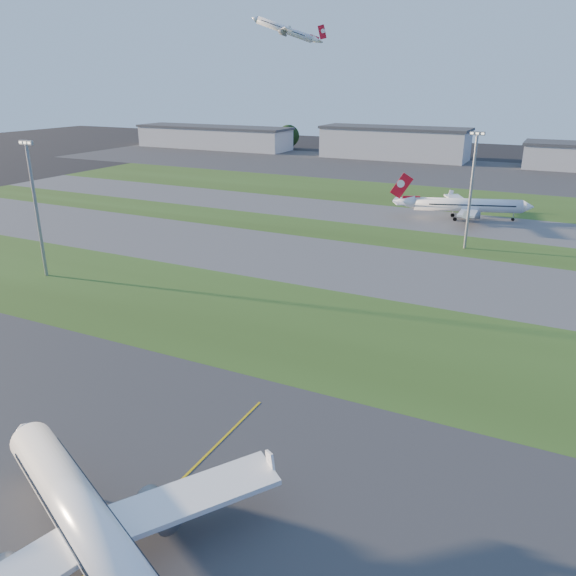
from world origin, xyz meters
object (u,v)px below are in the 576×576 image
Objects in this scene: airliner_taxiing at (466,205)px; light_mast_centre at (472,183)px; airliner_parked at (93,535)px; light_mast_west at (35,201)px.

light_mast_centre is at bearing 81.64° from airliner_taxiing.
airliner_taxiing is at bearing 112.39° from airliner_parked.
light_mast_centre is (70.00, 56.00, 0.00)m from light_mast_west.
airliner_taxiing is (3.91, 134.71, -0.12)m from airliner_parked.
light_mast_west is 89.64m from light_mast_centre.
airliner_parked is 79.09m from light_mast_west.
light_mast_west is 1.00× the size of light_mast_centre.
airliner_taxiing is 1.33× the size of light_mast_centre.
light_mast_west is (-60.97, 49.19, 10.81)m from airliner_parked.
airliner_parked is at bearing -94.90° from light_mast_centre.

